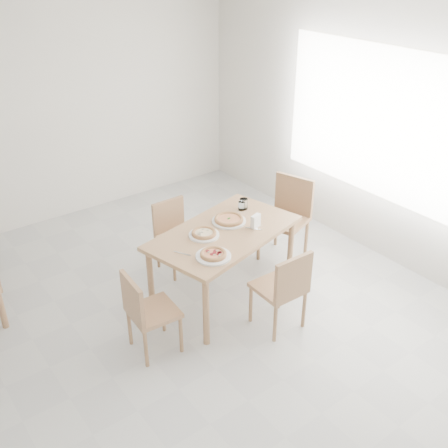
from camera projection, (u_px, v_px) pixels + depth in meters
room at (404, 131)px, 5.32m from camera, size 7.28×7.00×7.00m
main_table at (224, 239)px, 5.08m from camera, size 1.64×1.16×0.75m
chair_south at (284, 286)px, 4.70m from camera, size 0.42×0.42×0.83m
chair_north at (174, 230)px, 5.66m from camera, size 0.39×0.39×0.78m
chair_west at (145, 309)px, 4.45m from camera, size 0.42×0.42×0.79m
chair_east at (288, 212)px, 5.84m from camera, size 0.58×0.58×0.93m
plate_margherita at (229, 221)px, 5.20m from camera, size 0.34×0.34×0.02m
plate_mushroom at (204, 235)px, 4.95m from camera, size 0.29×0.29×0.02m
plate_pepperoni at (213, 256)px, 4.62m from camera, size 0.32×0.32×0.02m
pizza_margherita at (229, 219)px, 5.19m from camera, size 0.33×0.33×0.03m
pizza_mushroom at (204, 233)px, 4.94m from camera, size 0.28×0.28×0.03m
pizza_pepperoni at (213, 254)px, 4.61m from camera, size 0.27×0.27×0.03m
tumbler_a at (244, 204)px, 5.43m from camera, size 0.08×0.08×0.11m
tumbler_b at (242, 206)px, 5.41m from camera, size 0.07×0.07×0.09m
napkin_holder at (256, 222)px, 5.07m from camera, size 0.13×0.09×0.14m
fork_a at (254, 229)px, 5.07m from camera, size 0.11×0.15×0.01m
fork_b at (182, 254)px, 4.67m from camera, size 0.10×0.16×0.01m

